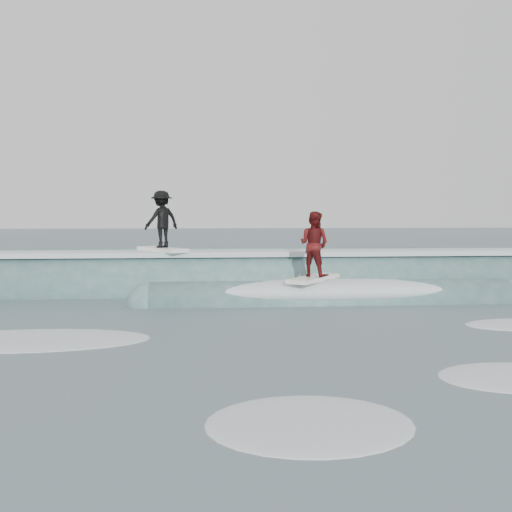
{
  "coord_description": "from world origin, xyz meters",
  "views": [
    {
      "loc": [
        -1.29,
        -10.34,
        2.21
      ],
      "look_at": [
        0.0,
        4.78,
        1.1
      ],
      "focal_mm": 40.0,
      "sensor_mm": 36.0,
      "label": 1
    }
  ],
  "objects": [
    {
      "name": "ground",
      "position": [
        0.0,
        0.0,
        0.0
      ],
      "size": [
        160.0,
        160.0,
        0.0
      ],
      "primitive_type": "plane",
      "color": "#3C5258",
      "rests_on": "ground"
    },
    {
      "name": "breaking_wave",
      "position": [
        0.3,
        5.41,
        0.04
      ],
      "size": [
        20.73,
        3.89,
        2.22
      ],
      "color": "#3C6664",
      "rests_on": "ground"
    },
    {
      "name": "surfer_black",
      "position": [
        -2.56,
        5.78,
        1.99
      ],
      "size": [
        1.57,
        1.97,
        1.69
      ],
      "color": "white",
      "rests_on": "ground"
    },
    {
      "name": "surfer_red",
      "position": [
        1.34,
        3.58,
        1.37
      ],
      "size": [
        1.62,
        1.94,
        1.71
      ],
      "color": "white",
      "rests_on": "ground"
    },
    {
      "name": "whitewater",
      "position": [
        -1.02,
        -1.14,
        0.0
      ],
      "size": [
        14.8,
        6.78,
        0.1
      ],
      "color": "white",
      "rests_on": "ground"
    },
    {
      "name": "far_swells",
      "position": [
        -0.16,
        17.65,
        0.0
      ],
      "size": [
        35.24,
        8.65,
        0.8
      ],
      "color": "#3C6664",
      "rests_on": "ground"
    }
  ]
}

